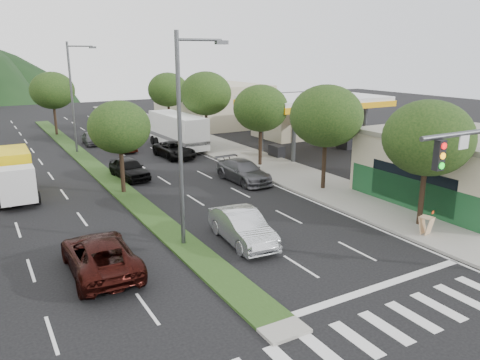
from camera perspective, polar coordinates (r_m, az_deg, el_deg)
ground at (r=16.89m, az=4.43°, el=-17.20°), size 160.00×160.00×0.00m
sidewalk_right at (r=43.05m, az=-0.55°, el=3.24°), size 5.00×90.00×0.15m
median at (r=41.50m, az=-17.89°, el=2.02°), size 1.60×56.00×0.12m
crosswalk at (r=15.57m, az=8.85°, el=-20.47°), size 19.00×2.20×0.01m
storefront_right at (r=32.36m, az=25.33°, el=1.20°), size 9.00×10.00×4.00m
gas_canopy at (r=43.50m, az=9.00°, el=9.28°), size 12.20×8.20×5.25m
bldg_right_far at (r=62.51m, az=-3.57°, el=9.33°), size 10.00×16.00×5.20m
tree_r_a at (r=25.90m, az=21.94°, el=4.76°), size 4.60×4.60×6.63m
tree_r_b at (r=31.36m, az=10.47°, el=7.67°), size 4.80×4.80×6.94m
tree_r_c at (r=37.80m, az=2.54°, el=8.72°), size 4.40×4.40×6.48m
tree_r_d at (r=46.47m, az=-4.19°, el=10.46°), size 5.00×5.00×7.17m
tree_r_e at (r=55.63m, az=-8.77°, el=10.82°), size 4.60×4.60×6.71m
tree_med_near at (r=31.13m, az=-14.49°, el=6.25°), size 4.00×4.00×6.02m
tree_med_far at (r=56.42m, az=-21.91°, el=10.09°), size 4.80×4.80×6.94m
streetlight_near at (r=21.67m, az=-6.85°, el=5.95°), size 2.60×0.25×10.00m
streetlight_mid at (r=45.59m, az=-19.60°, el=10.05°), size 2.60×0.25×10.00m
sedan_silver at (r=22.98m, az=0.29°, el=-5.74°), size 2.10×5.03×1.62m
suv_maroon at (r=20.88m, az=-16.68°, el=-8.74°), size 2.73×5.70×1.57m
car_queue_a at (r=35.57m, az=-13.35°, el=1.38°), size 2.28×4.64×1.52m
car_queue_b at (r=33.75m, az=0.42°, el=1.07°), size 2.34×5.38×1.54m
car_queue_c at (r=45.70m, az=-13.95°, el=4.21°), size 1.49×3.87×1.26m
car_queue_d at (r=42.00m, az=-8.00°, el=3.66°), size 2.67×5.18×1.40m
car_queue_e at (r=50.02m, az=-17.69°, el=4.87°), size 1.67×3.78×1.27m
box_truck at (r=33.27m, az=-25.84°, el=0.45°), size 2.48×6.11×2.99m
motorhome at (r=45.73m, az=-7.61°, el=5.99°), size 2.97×8.77×3.34m
a_frame_sign at (r=25.49m, az=21.76°, el=-4.97°), size 0.68×0.74×1.26m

